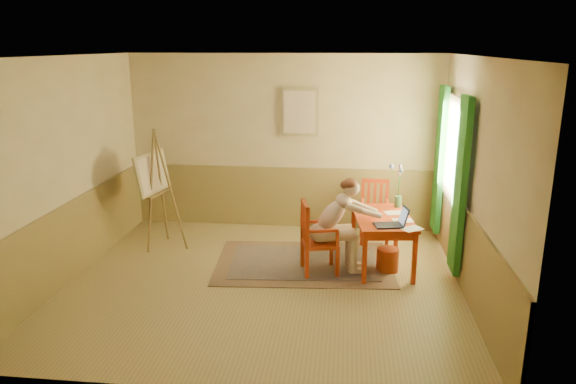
# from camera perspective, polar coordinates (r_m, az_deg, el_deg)

# --- Properties ---
(room) EXTENTS (5.04, 4.54, 2.84)m
(room) POSITION_cam_1_polar(r_m,az_deg,el_deg) (6.47, -2.74, 1.76)
(room) COLOR tan
(room) RESTS_ON ground
(wainscot) EXTENTS (5.00, 4.50, 1.00)m
(wainscot) POSITION_cam_1_polar(r_m,az_deg,el_deg) (7.48, -1.70, -3.51)
(wainscot) COLOR #968049
(wainscot) RESTS_ON room
(window) EXTENTS (0.12, 2.01, 2.20)m
(window) POSITION_cam_1_polar(r_m,az_deg,el_deg) (7.61, 16.94, 2.76)
(window) COLOR white
(window) RESTS_ON room
(wall_portrait) EXTENTS (0.60, 0.05, 0.76)m
(wall_portrait) POSITION_cam_1_polar(r_m,az_deg,el_deg) (8.51, 1.24, 8.50)
(wall_portrait) COLOR tan
(wall_portrait) RESTS_ON room
(rug) EXTENTS (2.51, 1.78, 0.02)m
(rug) POSITION_cam_1_polar(r_m,az_deg,el_deg) (7.49, 1.69, -7.52)
(rug) COLOR #8C7251
(rug) RESTS_ON room
(table) EXTENTS (0.86, 1.28, 0.72)m
(table) POSITION_cam_1_polar(r_m,az_deg,el_deg) (7.27, 10.05, -3.24)
(table) COLOR red
(table) RESTS_ON room
(chair_left) EXTENTS (0.54, 0.52, 0.97)m
(chair_left) POSITION_cam_1_polar(r_m,az_deg,el_deg) (7.02, 3.00, -4.94)
(chair_left) COLOR red
(chair_left) RESTS_ON room
(chair_back) EXTENTS (0.42, 0.44, 0.95)m
(chair_back) POSITION_cam_1_polar(r_m,az_deg,el_deg) (8.26, 9.20, -2.06)
(chair_back) COLOR red
(chair_back) RESTS_ON room
(figure) EXTENTS (0.99, 0.54, 1.28)m
(figure) POSITION_cam_1_polar(r_m,az_deg,el_deg) (6.99, 5.34, -3.16)
(figure) COLOR #D4B294
(figure) RESTS_ON room
(laptop) EXTENTS (0.45, 0.32, 0.24)m
(laptop) POSITION_cam_1_polar(r_m,az_deg,el_deg) (6.87, 11.14, -3.16)
(laptop) COLOR #1E2338
(laptop) RESTS_ON table
(papers) EXTENTS (0.89, 0.97, 0.00)m
(papers) POSITION_cam_1_polar(r_m,az_deg,el_deg) (7.18, 11.08, -2.73)
(papers) COLOR white
(papers) RESTS_ON table
(vase) EXTENTS (0.22, 0.33, 0.61)m
(vase) POSITION_cam_1_polar(r_m,az_deg,el_deg) (7.62, 11.64, 0.46)
(vase) COLOR #3F724C
(vase) RESTS_ON table
(wastebasket) EXTENTS (0.31, 0.31, 0.32)m
(wastebasket) POSITION_cam_1_polar(r_m,az_deg,el_deg) (7.31, 10.55, -7.10)
(wastebasket) COLOR #B6431B
(wastebasket) RESTS_ON room
(easel) EXTENTS (0.65, 0.80, 1.78)m
(easel) POSITION_cam_1_polar(r_m,az_deg,el_deg) (8.04, -14.01, 1.48)
(easel) COLOR brown
(easel) RESTS_ON room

